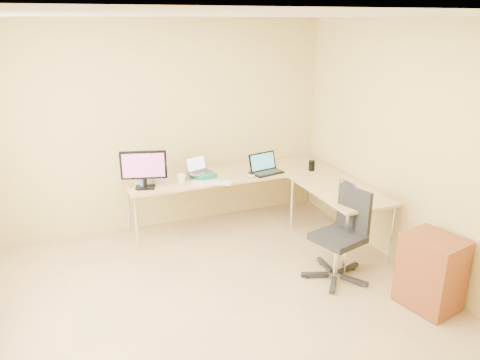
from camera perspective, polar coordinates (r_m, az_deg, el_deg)
name	(u,v)px	position (r m, az deg, el deg)	size (l,w,h in m)	color
floor	(229,317)	(4.38, -1.43, -16.64)	(4.50, 4.50, 0.00)	tan
ceiling	(226,15)	(3.55, -1.79, 19.77)	(4.50, 4.50, 0.00)	white
wall_back	(165,127)	(5.85, -9.26, 6.51)	(4.50, 4.50, 0.00)	#D2B86C
wall_right	(428,157)	(4.87, 22.32, 2.70)	(4.50, 4.50, 0.00)	#D2B86C
desk_main	(231,200)	(5.96, -1.10, -2.44)	(2.65, 0.70, 0.73)	tan
desk_return	(338,217)	(5.55, 12.10, -4.56)	(0.70, 1.30, 0.73)	tan
monitor	(144,170)	(5.34, -11.85, 1.27)	(0.52, 0.17, 0.45)	black
book_stack	(202,174)	(5.73, -4.79, 0.77)	(0.25, 0.34, 0.06)	#15775D
laptop_center	(200,165)	(5.66, -5.05, 1.86)	(0.30, 0.23, 0.19)	#A5A6AB
laptop_black	(267,164)	(5.80, 3.35, 2.04)	(0.40, 0.29, 0.25)	black
keyboard	(212,183)	(5.45, -3.53, -0.35)	(0.46, 0.13, 0.02)	silver
mouse	(251,176)	(5.67, 1.44, 0.50)	(0.09, 0.06, 0.03)	silver
mug	(182,178)	(5.51, -7.26, 0.20)	(0.11, 0.11, 0.10)	white
cd_stack	(186,178)	(5.64, -6.68, 0.26)	(0.12, 0.12, 0.03)	#A19FBB
water_bottle	(143,174)	(5.42, -11.98, 0.69)	(0.09, 0.09, 0.30)	#4E6DD4
papers	(143,186)	(5.49, -11.93, -0.68)	(0.22, 0.32, 0.01)	silver
white_box	(158,177)	(5.63, -10.12, 0.34)	(0.23, 0.16, 0.08)	silver
desk_fan	(159,167)	(5.69, -10.06, 1.57)	(0.22, 0.22, 0.28)	silver
black_cup	(312,166)	(5.97, 8.90, 1.77)	(0.08, 0.08, 0.13)	black
laptop_return	(356,193)	(5.01, 14.20, -1.55)	(0.25, 0.32, 0.22)	silver
office_chair	(338,235)	(4.81, 12.08, -6.64)	(0.58, 0.58, 0.96)	black
cabinet	(431,272)	(4.69, 22.65, -10.47)	(0.41, 0.51, 0.70)	#8F5F3D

